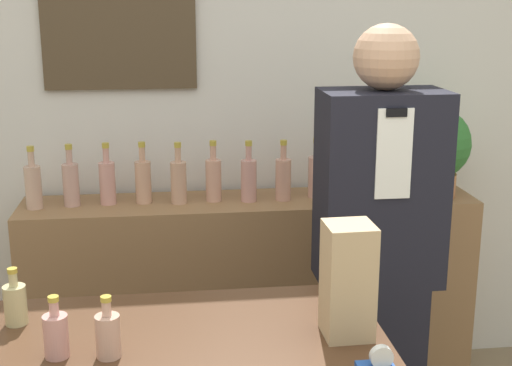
% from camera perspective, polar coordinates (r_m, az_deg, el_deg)
% --- Properties ---
extents(back_wall, '(5.20, 0.09, 2.70)m').
position_cam_1_polar(back_wall, '(3.29, -1.95, 7.09)').
color(back_wall, silver).
rests_on(back_wall, ground_plane).
extents(back_shelf, '(2.01, 0.36, 0.92)m').
position_cam_1_polar(back_shelf, '(3.31, -0.44, -9.02)').
color(back_shelf, '#8E6642').
rests_on(back_shelf, ground_plane).
extents(shopkeeper, '(0.43, 0.27, 1.71)m').
position_cam_1_polar(shopkeeper, '(2.63, 9.64, -6.45)').
color(shopkeeper, black).
rests_on(shopkeeper, ground_plane).
extents(potted_plant, '(0.32, 0.32, 0.40)m').
position_cam_1_polar(potted_plant, '(3.27, 14.08, 2.71)').
color(potted_plant, '#B27047').
rests_on(potted_plant, back_shelf).
extents(paper_bag, '(0.13, 0.13, 0.31)m').
position_cam_1_polar(paper_bag, '(1.90, 7.37, -7.74)').
color(paper_bag, tan).
rests_on(paper_bag, display_counter).
extents(tape_dispenser, '(0.09, 0.06, 0.07)m').
position_cam_1_polar(tape_dispenser, '(1.78, 9.72, -14.17)').
color(tape_dispenser, '#1E4799').
rests_on(tape_dispenser, display_counter).
extents(counter_bottle_2, '(0.06, 0.06, 0.16)m').
position_cam_1_polar(counter_bottle_2, '(2.09, -18.70, -9.09)').
color(counter_bottle_2, tan).
rests_on(counter_bottle_2, display_counter).
extents(counter_bottle_3, '(0.06, 0.06, 0.16)m').
position_cam_1_polar(counter_bottle_3, '(1.88, -15.71, -11.56)').
color(counter_bottle_3, tan).
rests_on(counter_bottle_3, display_counter).
extents(counter_bottle_4, '(0.06, 0.06, 0.16)m').
position_cam_1_polar(counter_bottle_4, '(1.85, -11.76, -11.76)').
color(counter_bottle_4, tan).
rests_on(counter_bottle_4, display_counter).
extents(shelf_bottle_0, '(0.07, 0.07, 0.27)m').
position_cam_1_polar(shelf_bottle_0, '(3.14, -17.39, -0.18)').
color(shelf_bottle_0, tan).
rests_on(shelf_bottle_0, back_shelf).
extents(shelf_bottle_1, '(0.07, 0.07, 0.27)m').
position_cam_1_polar(shelf_bottle_1, '(3.14, -14.59, 0.01)').
color(shelf_bottle_1, tan).
rests_on(shelf_bottle_1, back_shelf).
extents(shelf_bottle_2, '(0.07, 0.07, 0.27)m').
position_cam_1_polar(shelf_bottle_2, '(3.13, -11.81, 0.14)').
color(shelf_bottle_2, tan).
rests_on(shelf_bottle_2, back_shelf).
extents(shelf_bottle_3, '(0.07, 0.07, 0.27)m').
position_cam_1_polar(shelf_bottle_3, '(3.12, -9.02, 0.23)').
color(shelf_bottle_3, tan).
rests_on(shelf_bottle_3, back_shelf).
extents(shelf_bottle_4, '(0.07, 0.07, 0.27)m').
position_cam_1_polar(shelf_bottle_4, '(3.09, -6.21, 0.19)').
color(shelf_bottle_4, tan).
rests_on(shelf_bottle_4, back_shelf).
extents(shelf_bottle_5, '(0.07, 0.07, 0.27)m').
position_cam_1_polar(shelf_bottle_5, '(3.12, -3.42, 0.37)').
color(shelf_bottle_5, tan).
rests_on(shelf_bottle_5, back_shelf).
extents(shelf_bottle_6, '(0.07, 0.07, 0.27)m').
position_cam_1_polar(shelf_bottle_6, '(3.11, -0.59, 0.35)').
color(shelf_bottle_6, tan).
rests_on(shelf_bottle_6, back_shelf).
extents(shelf_bottle_7, '(0.07, 0.07, 0.27)m').
position_cam_1_polar(shelf_bottle_7, '(3.13, 2.19, 0.43)').
color(shelf_bottle_7, tan).
rests_on(shelf_bottle_7, back_shelf).
extents(shelf_bottle_8, '(0.07, 0.07, 0.27)m').
position_cam_1_polar(shelf_bottle_8, '(3.18, 4.81, 0.65)').
color(shelf_bottle_8, tan).
rests_on(shelf_bottle_8, back_shelf).
extents(shelf_bottle_9, '(0.07, 0.07, 0.27)m').
position_cam_1_polar(shelf_bottle_9, '(3.21, 7.49, 0.70)').
color(shelf_bottle_9, tan).
rests_on(shelf_bottle_9, back_shelf).
extents(shelf_bottle_10, '(0.07, 0.07, 0.27)m').
position_cam_1_polar(shelf_bottle_10, '(3.26, 10.06, 0.80)').
color(shelf_bottle_10, tan).
rests_on(shelf_bottle_10, back_shelf).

